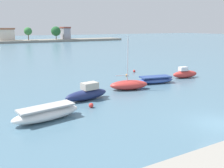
% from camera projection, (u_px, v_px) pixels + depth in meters
% --- Properties ---
extents(ground_plane, '(400.00, 400.00, 0.00)m').
position_uv_depth(ground_plane, '(220.00, 124.00, 18.78)').
color(ground_plane, slate).
extents(moored_boat_0, '(5.64, 2.53, 1.12)m').
position_uv_depth(moored_boat_0, '(47.00, 113.00, 19.49)').
color(moored_boat_0, white).
rests_on(moored_boat_0, ground).
extents(moored_boat_1, '(4.80, 1.99, 1.71)m').
position_uv_depth(moored_boat_1, '(87.00, 93.00, 24.92)').
color(moored_boat_1, navy).
rests_on(moored_boat_1, ground).
extents(moored_boat_2, '(4.78, 2.86, 6.13)m').
position_uv_depth(moored_boat_2, '(129.00, 85.00, 28.99)').
color(moored_boat_2, '#C63833').
rests_on(moored_boat_2, ground).
extents(moored_boat_3, '(5.23, 2.83, 0.88)m').
position_uv_depth(moored_boat_3, '(155.00, 80.00, 32.37)').
color(moored_boat_3, '#3856A8').
rests_on(moored_boat_3, ground).
extents(moored_boat_4, '(4.06, 1.83, 1.59)m').
position_uv_depth(moored_boat_4, '(185.00, 74.00, 35.59)').
color(moored_boat_4, '#C63833').
rests_on(moored_boat_4, ground).
extents(mooring_buoy_0, '(0.34, 0.34, 0.34)m').
position_uv_depth(mooring_buoy_0, '(127.00, 75.00, 36.66)').
color(mooring_buoy_0, orange).
rests_on(mooring_buoy_0, ground).
extents(mooring_buoy_1, '(0.44, 0.44, 0.44)m').
position_uv_depth(mooring_buoy_1, '(91.00, 105.00, 22.54)').
color(mooring_buoy_1, red).
rests_on(mooring_buoy_1, ground).
extents(mooring_buoy_2, '(0.40, 0.40, 0.40)m').
position_uv_depth(mooring_buoy_2, '(134.00, 71.00, 39.93)').
color(mooring_buoy_2, red).
rests_on(mooring_buoy_2, ground).
extents(distant_shoreline, '(109.88, 11.60, 7.50)m').
position_uv_depth(distant_shoreline, '(5.00, 39.00, 110.55)').
color(distant_shoreline, gray).
rests_on(distant_shoreline, ground).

